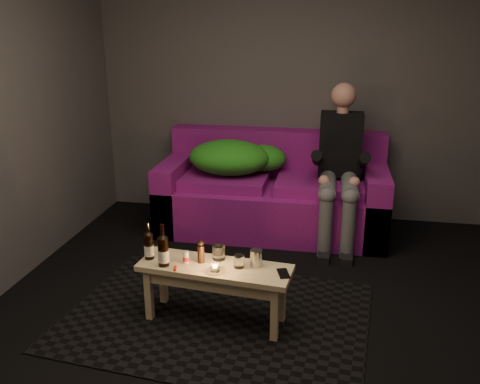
% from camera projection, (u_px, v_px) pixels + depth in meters
% --- Properties ---
extents(floor, '(4.50, 4.50, 0.00)m').
position_uv_depth(floor, '(263.00, 331.00, 3.37)').
color(floor, black).
rests_on(floor, ground).
extents(room, '(4.50, 4.50, 4.50)m').
position_uv_depth(room, '(276.00, 72.00, 3.28)').
color(room, silver).
rests_on(room, ground).
extents(rug, '(2.19, 1.69, 0.01)m').
position_uv_depth(rug, '(217.00, 316.00, 3.54)').
color(rug, black).
rests_on(rug, floor).
extents(sofa, '(2.15, 0.97, 0.92)m').
position_uv_depth(sofa, '(273.00, 195.00, 4.99)').
color(sofa, '#79106B').
rests_on(sofa, floor).
extents(green_blanket, '(0.95, 0.64, 0.32)m').
position_uv_depth(green_blanket, '(235.00, 158.00, 4.93)').
color(green_blanket, '#198A20').
rests_on(green_blanket, sofa).
extents(person, '(0.39, 0.89, 1.43)m').
position_uv_depth(person, '(340.00, 162.00, 4.59)').
color(person, black).
rests_on(person, sofa).
extents(coffee_table, '(1.05, 0.43, 0.42)m').
position_uv_depth(coffee_table, '(215.00, 275.00, 3.39)').
color(coffee_table, '#DCBE80').
rests_on(coffee_table, rug).
extents(beer_bottle_a, '(0.07, 0.07, 0.26)m').
position_uv_depth(beer_bottle_a, '(149.00, 245.00, 3.43)').
color(beer_bottle_a, black).
rests_on(beer_bottle_a, coffee_table).
extents(beer_bottle_b, '(0.07, 0.07, 0.29)m').
position_uv_depth(beer_bottle_b, '(163.00, 250.00, 3.33)').
color(beer_bottle_b, black).
rests_on(beer_bottle_b, coffee_table).
extents(salt_shaker, '(0.05, 0.05, 0.08)m').
position_uv_depth(salt_shaker, '(186.00, 257.00, 3.39)').
color(salt_shaker, silver).
rests_on(salt_shaker, coffee_table).
extents(pepper_mill, '(0.05, 0.05, 0.12)m').
position_uv_depth(pepper_mill, '(201.00, 254.00, 3.39)').
color(pepper_mill, black).
rests_on(pepper_mill, coffee_table).
extents(tumbler_back, '(0.11, 0.11, 0.10)m').
position_uv_depth(tumbler_back, '(219.00, 252.00, 3.44)').
color(tumbler_back, white).
rests_on(tumbler_back, coffee_table).
extents(tealight, '(0.06, 0.06, 0.05)m').
position_uv_depth(tealight, '(215.00, 268.00, 3.28)').
color(tealight, white).
rests_on(tealight, coffee_table).
extents(tumbler_front, '(0.07, 0.07, 0.09)m').
position_uv_depth(tumbler_front, '(239.00, 261.00, 3.33)').
color(tumbler_front, white).
rests_on(tumbler_front, coffee_table).
extents(steel_cup, '(0.10, 0.10, 0.11)m').
position_uv_depth(steel_cup, '(256.00, 258.00, 3.34)').
color(steel_cup, '#AEAFB5').
rests_on(steel_cup, coffee_table).
extents(smartphone, '(0.10, 0.15, 0.01)m').
position_uv_depth(smartphone, '(283.00, 273.00, 3.25)').
color(smartphone, black).
rests_on(smartphone, coffee_table).
extents(red_lighter, '(0.03, 0.07, 0.01)m').
position_uv_depth(red_lighter, '(175.00, 268.00, 3.31)').
color(red_lighter, red).
rests_on(red_lighter, coffee_table).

